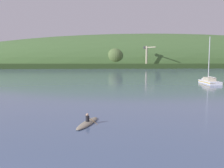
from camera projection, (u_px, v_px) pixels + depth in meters
name	position (u px, v px, depth m)	size (l,w,h in m)	color
far_shoreline_hill	(159.00, 67.00, 221.06)	(569.47, 152.48, 63.54)	#314A21
dockside_crane	(147.00, 58.00, 173.72)	(8.83, 7.90, 17.08)	#4C4C51
sailboat_far_left	(208.00, 82.00, 54.72)	(2.73, 8.47, 12.31)	white
canoe_with_paddler	(88.00, 123.00, 19.09)	(1.92, 4.19, 1.02)	gray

